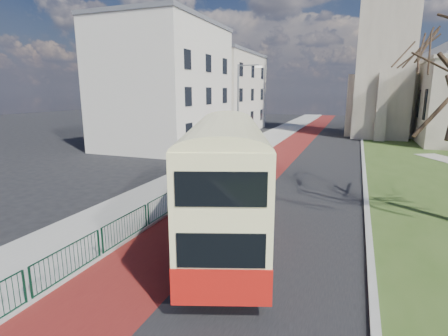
% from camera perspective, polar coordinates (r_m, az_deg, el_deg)
% --- Properties ---
extents(ground, '(160.00, 160.00, 0.00)m').
position_cam_1_polar(ground, '(13.83, -3.84, -12.69)').
color(ground, black).
rests_on(ground, ground).
extents(road_carriageway, '(9.00, 120.00, 0.01)m').
position_cam_1_polar(road_carriageway, '(32.14, 13.58, 1.56)').
color(road_carriageway, black).
rests_on(road_carriageway, ground).
extents(bus_lane, '(3.40, 120.00, 0.01)m').
position_cam_1_polar(bus_lane, '(32.56, 8.87, 1.90)').
color(bus_lane, '#591414').
rests_on(bus_lane, ground).
extents(pavement_west, '(4.00, 120.00, 0.12)m').
position_cam_1_polar(pavement_west, '(33.52, 2.50, 2.42)').
color(pavement_west, gray).
rests_on(pavement_west, ground).
extents(kerb_west, '(0.25, 120.00, 0.13)m').
position_cam_1_polar(kerb_west, '(32.96, 5.81, 2.21)').
color(kerb_west, '#999993').
rests_on(kerb_west, ground).
extents(kerb_east, '(0.25, 80.00, 0.13)m').
position_cam_1_polar(kerb_east, '(33.89, 21.75, 1.67)').
color(kerb_east, '#999993').
rests_on(kerb_east, ground).
extents(pedestrian_railing, '(0.07, 24.00, 1.12)m').
position_cam_1_polar(pedestrian_railing, '(18.22, -7.13, -4.63)').
color(pedestrian_railing, '#0C3723').
rests_on(pedestrian_railing, ground).
extents(gothic_church, '(16.38, 18.00, 40.00)m').
position_cam_1_polar(gothic_church, '(50.45, 30.55, 19.06)').
color(gothic_church, gray).
rests_on(gothic_church, ground).
extents(street_block_near, '(10.30, 14.30, 13.00)m').
position_cam_1_polar(street_block_near, '(38.54, -9.60, 13.20)').
color(street_block_near, beige).
rests_on(street_block_near, ground).
extents(street_block_far, '(10.30, 16.30, 11.50)m').
position_cam_1_polar(street_block_far, '(53.00, -0.69, 12.29)').
color(street_block_far, beige).
rests_on(street_block_far, ground).
extents(streetlamp, '(2.13, 0.18, 8.00)m').
position_cam_1_polar(streetlamp, '(30.93, 2.57, 10.04)').
color(streetlamp, gray).
rests_on(streetlamp, pavement_west).
extents(bus, '(6.10, 11.34, 4.65)m').
position_cam_1_polar(bus, '(13.85, 0.25, -0.99)').
color(bus, red).
rests_on(bus, ground).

